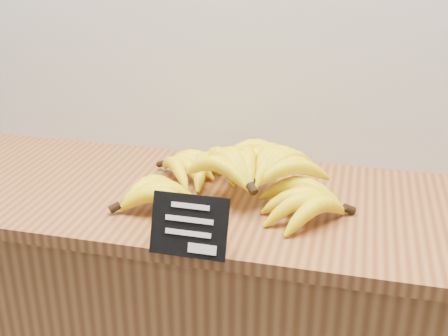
# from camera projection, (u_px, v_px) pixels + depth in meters

# --- Properties ---
(counter_top) EXTENTS (1.57, 0.54, 0.03)m
(counter_top) POSITION_uv_depth(u_px,v_px,m) (229.00, 201.00, 1.32)
(counter_top) COLOR #995B2F
(counter_top) RESTS_ON counter
(chalkboard_sign) EXTENTS (0.15, 0.05, 0.11)m
(chalkboard_sign) POSITION_uv_depth(u_px,v_px,m) (189.00, 226.00, 1.06)
(chalkboard_sign) COLOR black
(chalkboard_sign) RESTS_ON counter_top
(banana_pile) EXTENTS (0.52, 0.37, 0.12)m
(banana_pile) POSITION_uv_depth(u_px,v_px,m) (236.00, 175.00, 1.29)
(banana_pile) COLOR #FFEC0A
(banana_pile) RESTS_ON counter_top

